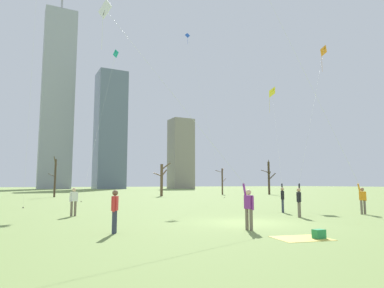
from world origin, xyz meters
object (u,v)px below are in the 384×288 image
object	(u,v)px
kite_flyer_foreground_left_yellow	(280,170)
kite_flyer_midfield_center_white	(209,153)
distant_kite_high_overhead_teal	(112,70)
bare_tree_far_right_edge	(55,177)
picnic_spot	(312,236)
kite_flyer_far_back_orange	(305,166)
kite_flyer_midfield_left_green	(341,153)
distant_kite_drifting_left_blue	(193,62)
bystander_strolling_midfield	(74,200)
bare_tree_right_of_center	(222,181)
bare_tree_rightmost	(162,178)
bare_tree_left_of_center	(269,177)
bystander_far_off_by_trees	(115,209)

from	to	relation	value
kite_flyer_foreground_left_yellow	kite_flyer_midfield_center_white	xyz separation A→B (m)	(-9.36, -6.14, 0.36)
distant_kite_high_overhead_teal	kite_flyer_midfield_center_white	bearing A→B (deg)	-92.24
distant_kite_high_overhead_teal	bare_tree_far_right_edge	bearing A→B (deg)	101.84
kite_flyer_midfield_center_white	picnic_spot	distance (m)	5.43
picnic_spot	kite_flyer_foreground_left_yellow	bearing A→B (deg)	52.96
kite_flyer_far_back_orange	distant_kite_high_overhead_teal	world-z (taller)	distant_kite_high_overhead_teal
kite_flyer_midfield_left_green	distant_kite_drifting_left_blue	world-z (taller)	distant_kite_drifting_left_blue
kite_flyer_midfield_left_green	bystander_strolling_midfield	distance (m)	16.32
bare_tree_right_of_center	kite_flyer_foreground_left_yellow	bearing A→B (deg)	-115.28
kite_flyer_foreground_left_yellow	bare_tree_right_of_center	bearing A→B (deg)	64.72
distant_kite_high_overhead_teal	distant_kite_drifting_left_blue	xyz separation A→B (m)	(12.41, 5.31, 4.73)
bare_tree_rightmost	kite_flyer_foreground_left_yellow	bearing A→B (deg)	-95.63
bare_tree_far_right_edge	bare_tree_right_of_center	size ratio (longest dim) A/B	1.21
bystander_strolling_midfield	bare_tree_left_of_center	bearing A→B (deg)	36.03
kite_flyer_far_back_orange	picnic_spot	bearing A→B (deg)	-134.46
kite_flyer_midfield_left_green	distant_kite_drifting_left_blue	distance (m)	29.70
kite_flyer_far_back_orange	bystander_far_off_by_trees	bearing A→B (deg)	-168.18
bystander_far_off_by_trees	bare_tree_left_of_center	distance (m)	49.58
distant_kite_high_overhead_teal	bystander_far_off_by_trees	bearing A→B (deg)	-102.78
kite_flyer_midfield_center_white	distant_kite_high_overhead_teal	size ratio (longest dim) A/B	0.78
picnic_spot	bare_tree_far_right_edge	xyz separation A→B (m)	(-4.27, 42.99, 2.75)
kite_flyer_midfield_left_green	bare_tree_right_of_center	size ratio (longest dim) A/B	3.62
kite_flyer_far_back_orange	bare_tree_far_right_edge	world-z (taller)	kite_flyer_far_back_orange
bare_tree_right_of_center	bare_tree_rightmost	distance (m)	12.11
kite_flyer_far_back_orange	bare_tree_right_of_center	size ratio (longest dim) A/B	3.08
bystander_far_off_by_trees	bare_tree_right_of_center	world-z (taller)	bare_tree_right_of_center
distant_kite_high_overhead_teal	distant_kite_drifting_left_blue	size ratio (longest dim) A/B	0.71
bare_tree_right_of_center	bare_tree_left_of_center	world-z (taller)	bare_tree_left_of_center
kite_flyer_midfield_center_white	bare_tree_right_of_center	distance (m)	44.85
picnic_spot	bystander_far_off_by_trees	bearing A→B (deg)	143.34
kite_flyer_foreground_left_yellow	bare_tree_far_right_edge	distance (m)	34.83
distant_kite_high_overhead_teal	bare_tree_right_of_center	distance (m)	30.40
kite_flyer_foreground_left_yellow	bare_tree_left_of_center	bearing A→B (deg)	51.57
bystander_strolling_midfield	distant_kite_drifting_left_blue	world-z (taller)	distant_kite_drifting_left_blue
bystander_strolling_midfield	picnic_spot	size ratio (longest dim) A/B	0.79
bystander_strolling_midfield	bare_tree_left_of_center	world-z (taller)	bare_tree_left_of_center
kite_flyer_foreground_left_yellow	distant_kite_high_overhead_teal	distance (m)	20.97
distant_kite_drifting_left_blue	kite_flyer_midfield_left_green	bearing A→B (deg)	-96.63
distant_kite_high_overhead_teal	bare_tree_left_of_center	distance (m)	34.91
bystander_strolling_midfield	picnic_spot	bearing A→B (deg)	-63.56
bare_tree_far_right_edge	bare_tree_right_of_center	xyz separation A→B (m)	(26.95, -1.12, -0.42)
bystander_strolling_midfield	bare_tree_left_of_center	xyz separation A→B (m)	(36.16, 26.30, 2.09)
kite_flyer_foreground_left_yellow	kite_flyer_far_back_orange	world-z (taller)	kite_flyer_far_back_orange
bystander_far_off_by_trees	bare_tree_rightmost	world-z (taller)	bare_tree_rightmost
distant_kite_high_overhead_teal	kite_flyer_midfield_left_green	bearing A→B (deg)	-65.12
bystander_strolling_midfield	bare_tree_right_of_center	bearing A→B (deg)	45.96
bare_tree_left_of_center	bare_tree_right_of_center	bearing A→B (deg)	155.35
bystander_far_off_by_trees	bare_tree_right_of_center	distance (m)	47.16
bystander_strolling_midfield	bare_tree_far_right_edge	size ratio (longest dim) A/B	0.29
bystander_far_off_by_trees	picnic_spot	size ratio (longest dim) A/B	0.79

